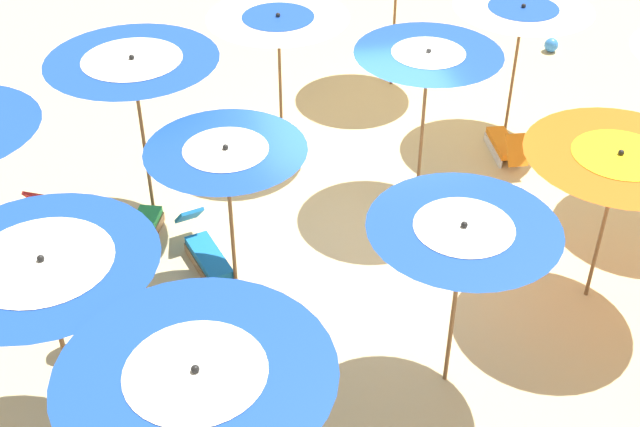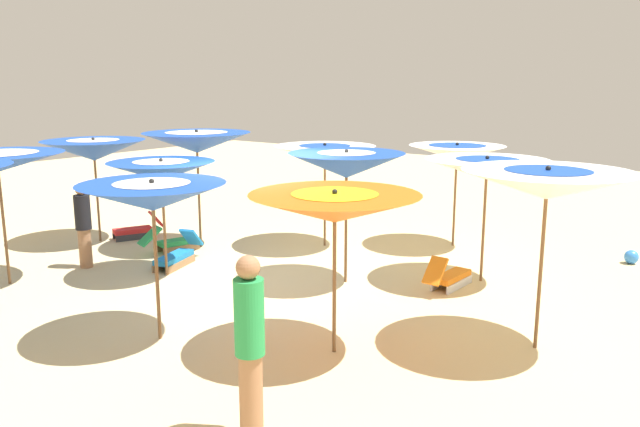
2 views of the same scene
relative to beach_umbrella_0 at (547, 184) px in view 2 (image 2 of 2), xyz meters
name	(u,v)px [view 2 (image 2 of 2)]	position (x,y,z in m)	size (l,w,h in m)	color
ground	(261,285)	(0.17, -4.80, -2.25)	(39.00, 39.00, 0.04)	beige
beach_umbrella_0	(547,184)	(0.00, 0.00, 0.00)	(2.18, 2.18, 2.47)	brown
beach_umbrella_1	(487,169)	(-2.33, -1.74, -0.20)	(2.14, 2.14, 2.26)	brown
beach_umbrella_2	(457,152)	(-4.34, -3.22, -0.19)	(2.03, 2.03, 2.25)	brown
beach_umbrella_3	(335,208)	(1.72, -2.11, -0.28)	(2.21, 2.21, 2.19)	brown
beach_umbrella_4	(346,165)	(-0.84, -3.67, -0.13)	(2.03, 2.03, 2.38)	brown
beach_umbrella_5	(325,154)	(-2.67, -5.47, -0.23)	(2.16, 2.16, 2.24)	brown
beach_umbrella_6	(152,197)	(2.81, -4.32, -0.21)	(1.97, 1.97, 2.26)	brown
beach_umbrella_7	(161,171)	(0.81, -6.54, -0.28)	(1.91, 1.91, 2.18)	brown
beach_umbrella_8	(197,142)	(-1.00, -7.57, 0.03)	(2.26, 2.26, 2.53)	brown
beach_umbrella_11	(94,150)	(0.00, -9.75, -0.19)	(2.20, 2.20, 2.32)	brown
lounger_0	(177,255)	(0.25, -6.89, -2.02)	(1.42, 0.75, 0.63)	olive
lounger_1	(173,242)	(-0.38, -7.75, -2.02)	(1.29, 0.69, 0.59)	olive
lounger_3	(137,229)	(-0.66, -9.31, -2.03)	(1.16, 0.80, 0.57)	#333338
lounger_4	(449,277)	(-1.61, -2.03, -2.02)	(1.25, 0.38, 0.64)	silver
beachgoer_0	(83,225)	(1.39, -8.19, -1.39)	(0.30, 0.30, 1.62)	#A3704C
beachgoer_1	(250,342)	(3.88, -1.61, -1.22)	(0.30, 0.30, 1.90)	#A3704C
beach_ball	(631,257)	(-5.12, 0.20, -2.09)	(0.27, 0.27, 0.27)	#337FE5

